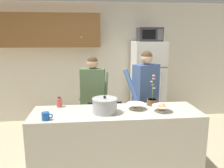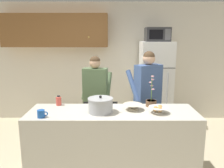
# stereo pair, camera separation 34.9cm
# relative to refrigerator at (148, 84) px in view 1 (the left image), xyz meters

# --- Properties ---
(back_wall_unit) EXTENTS (6.00, 0.48, 2.60)m
(back_wall_unit) POSITION_rel_refrigerator_xyz_m (-1.16, 0.40, 0.56)
(back_wall_unit) COLOR silver
(back_wall_unit) RESTS_ON ground
(kitchen_island) EXTENTS (2.21, 0.68, 0.92)m
(kitchen_island) POSITION_rel_refrigerator_xyz_m (-0.90, -1.85, -0.43)
(kitchen_island) COLOR beige
(kitchen_island) RESTS_ON ground
(refrigerator) EXTENTS (0.64, 0.68, 1.77)m
(refrigerator) POSITION_rel_refrigerator_xyz_m (0.00, 0.00, 0.00)
(refrigerator) COLOR white
(refrigerator) RESTS_ON ground
(microwave) EXTENTS (0.48, 0.37, 0.28)m
(microwave) POSITION_rel_refrigerator_xyz_m (0.00, -0.02, 1.03)
(microwave) COLOR #2D2D30
(microwave) RESTS_ON refrigerator
(person_near_pot) EXTENTS (0.53, 0.47, 1.57)m
(person_near_pot) POSITION_rel_refrigerator_xyz_m (-1.19, -0.95, 0.08)
(person_near_pot) COLOR #33384C
(person_near_pot) RESTS_ON ground
(person_by_sink) EXTENTS (0.62, 0.58, 1.66)m
(person_by_sink) POSITION_rel_refrigerator_xyz_m (-0.34, -1.13, 0.15)
(person_by_sink) COLOR #33384C
(person_by_sink) RESTS_ON ground
(cooking_pot) EXTENTS (0.44, 0.33, 0.23)m
(cooking_pot) POSITION_rel_refrigerator_xyz_m (-1.06, -1.89, 0.13)
(cooking_pot) COLOR #ADAFB5
(cooking_pot) RESTS_ON kitchen_island
(coffee_mug) EXTENTS (0.13, 0.09, 0.10)m
(coffee_mug) POSITION_rel_refrigerator_xyz_m (-1.77, -2.08, 0.08)
(coffee_mug) COLOR #1E59B2
(coffee_mug) RESTS_ON kitchen_island
(bread_bowl) EXTENTS (0.25, 0.25, 0.10)m
(bread_bowl) POSITION_rel_refrigerator_xyz_m (-0.32, -1.92, 0.08)
(bread_bowl) COLOR white
(bread_bowl) RESTS_ON kitchen_island
(empty_bowl) EXTENTS (0.26, 0.26, 0.08)m
(empty_bowl) POSITION_rel_refrigerator_xyz_m (-0.63, -1.79, 0.08)
(empty_bowl) COLOR beige
(empty_bowl) RESTS_ON kitchen_island
(bottle_near_edge) EXTENTS (0.07, 0.07, 0.14)m
(bottle_near_edge) POSITION_rel_refrigerator_xyz_m (-1.67, -1.58, 0.10)
(bottle_near_edge) COLOR #D84C3F
(bottle_near_edge) RESTS_ON kitchen_island
(potted_orchid) EXTENTS (0.15, 0.15, 0.45)m
(potted_orchid) POSITION_rel_refrigerator_xyz_m (-0.36, -1.63, 0.10)
(potted_orchid) COLOR brown
(potted_orchid) RESTS_ON kitchen_island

